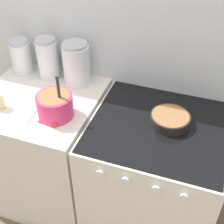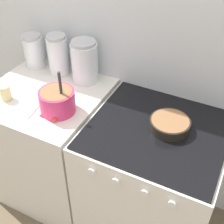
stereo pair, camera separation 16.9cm
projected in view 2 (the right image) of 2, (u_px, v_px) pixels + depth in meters
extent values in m
cube|color=silver|center=(122.00, 34.00, 1.86)|extent=(4.53, 0.05, 2.40)
cube|color=silver|center=(52.00, 144.00, 2.20)|extent=(0.71, 0.69, 0.89)
cube|color=white|center=(151.00, 183.00, 1.95)|extent=(0.75, 0.69, 0.88)
cube|color=black|center=(158.00, 130.00, 1.67)|extent=(0.72, 0.66, 0.01)
cylinder|color=white|center=(92.00, 171.00, 1.54)|extent=(0.04, 0.02, 0.04)
cylinder|color=white|center=(116.00, 181.00, 1.49)|extent=(0.04, 0.02, 0.04)
cylinder|color=white|center=(145.00, 193.00, 1.44)|extent=(0.04, 0.02, 0.04)
cylinder|color=white|center=(172.00, 204.00, 1.40)|extent=(0.04, 0.02, 0.04)
cylinder|color=#E0336B|center=(57.00, 101.00, 1.74)|extent=(0.20, 0.20, 0.13)
cylinder|color=#8C603D|center=(57.00, 97.00, 1.72)|extent=(0.18, 0.18, 0.07)
cylinder|color=#333333|center=(61.00, 92.00, 1.68)|extent=(0.02, 0.02, 0.25)
cylinder|color=black|center=(170.00, 124.00, 1.65)|extent=(0.22, 0.22, 0.05)
cylinder|color=#8C603D|center=(170.00, 123.00, 1.65)|extent=(0.20, 0.20, 0.05)
cylinder|color=silver|center=(34.00, 52.00, 2.11)|extent=(0.14, 0.14, 0.21)
cylinder|color=silver|center=(35.00, 58.00, 2.13)|extent=(0.12, 0.12, 0.13)
cylinder|color=#B2B2B7|center=(31.00, 36.00, 2.03)|extent=(0.12, 0.12, 0.02)
cylinder|color=silver|center=(58.00, 56.00, 2.02)|extent=(0.13, 0.13, 0.25)
cylinder|color=olive|center=(59.00, 63.00, 2.06)|extent=(0.12, 0.12, 0.15)
cylinder|color=#B2B2B7|center=(56.00, 37.00, 1.94)|extent=(0.12, 0.12, 0.02)
cylinder|color=silver|center=(85.00, 63.00, 1.95)|extent=(0.17, 0.17, 0.25)
cylinder|color=red|center=(85.00, 70.00, 1.99)|extent=(0.15, 0.15, 0.15)
cylinder|color=#B2B2B7|center=(83.00, 43.00, 1.87)|extent=(0.15, 0.15, 0.02)
cylinder|color=beige|center=(5.00, 93.00, 1.84)|extent=(0.06, 0.06, 0.09)
cube|color=white|center=(25.00, 104.00, 1.82)|extent=(0.19, 0.24, 0.01)
cylinder|color=red|center=(47.00, 118.00, 1.73)|extent=(0.09, 0.01, 0.01)
sphere|color=red|center=(55.00, 119.00, 1.70)|extent=(0.04, 0.04, 0.04)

